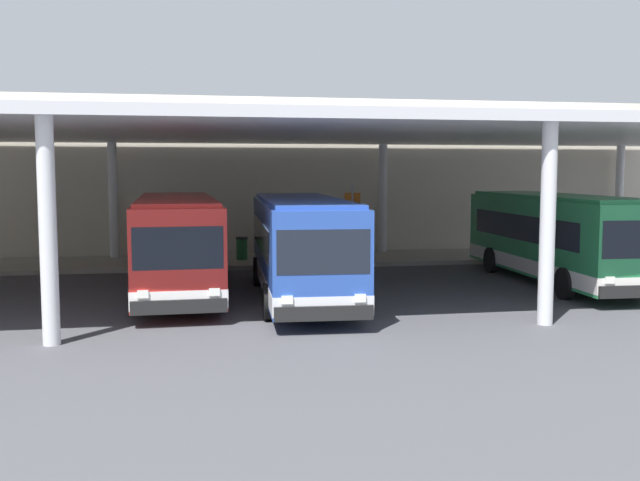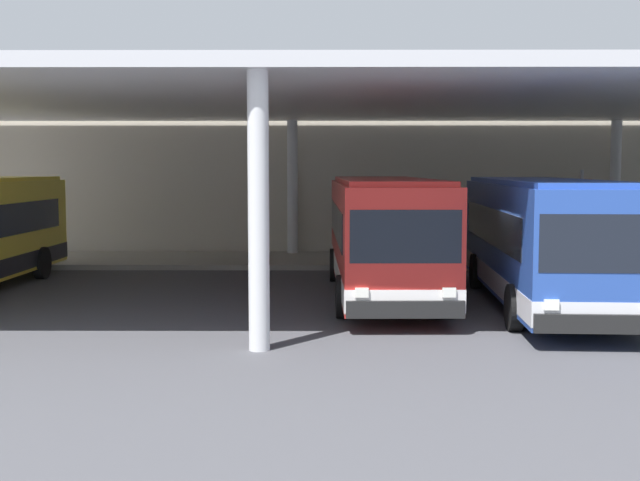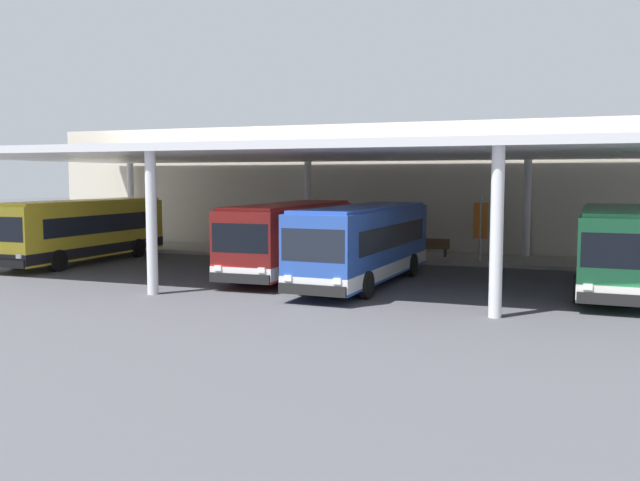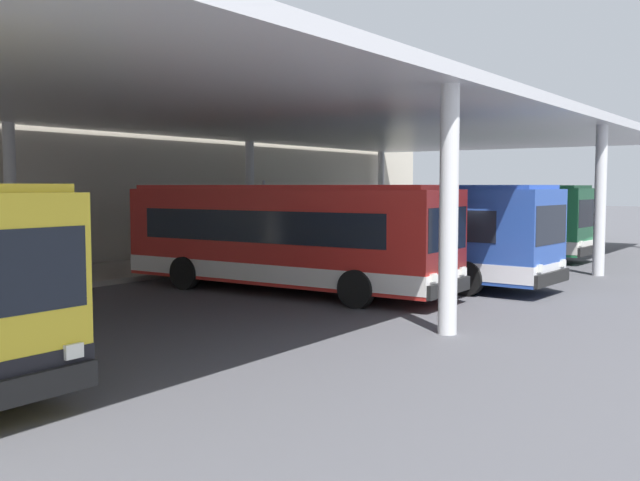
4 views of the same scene
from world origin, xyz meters
name	(u,v)px [view 3 (image 3 of 4)]	position (x,y,z in m)	size (l,w,h in m)	color
ground_plane	(332,293)	(0.00, 0.00, 0.00)	(200.00, 200.00, 0.00)	#47474C
platform_kerb	(404,257)	(0.00, 11.75, 0.09)	(42.00, 4.50, 0.18)	gray
station_building_facade	(417,188)	(0.00, 15.00, 3.72)	(48.00, 1.60, 7.44)	beige
canopy_shelter	(373,155)	(0.00, 5.50, 5.31)	(40.00, 17.00, 5.55)	silver
bus_nearest_bay	(83,230)	(-15.00, 4.53, 1.66)	(2.82, 10.56, 3.17)	yellow
bus_second_bay	(291,237)	(-3.35, 4.07, 1.66)	(2.85, 10.57, 3.17)	red
bus_middle_bay	(364,243)	(0.49, 2.52, 1.66)	(3.09, 10.64, 3.17)	#284CA8
bus_far_bay	(616,248)	(9.94, 4.04, 1.66)	(2.98, 10.61, 3.17)	#28844C
bench_waiting	(432,247)	(1.51, 11.82, 0.66)	(1.80, 0.45, 0.92)	brown
trash_bin	(391,246)	(-0.66, 11.53, 0.68)	(0.52, 0.52, 0.98)	#236638
banner_sign	(480,224)	(4.10, 10.94, 1.98)	(0.70, 0.12, 3.20)	#B2B2B7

